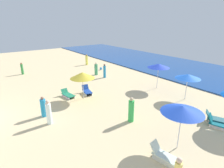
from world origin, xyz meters
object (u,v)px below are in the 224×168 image
object	(u,v)px
umbrella_0	(182,109)
beachgoer_6	(87,60)
lounge_chair_4_1	(219,124)
beachgoer_5	(96,69)
lounge_chair_2_0	(87,91)
lounge_chair_0_0	(164,155)
lounge_chair_4_0	(215,119)
beachgoer_1	(49,113)
lounge_chair_2_1	(68,94)
umbrella_3	(188,76)
beach_ball_0	(101,68)
beachgoer_2	(43,107)
umbrella_1	(159,66)
beachgoer_3	(105,71)
beachgoer_4	(22,69)
umbrella_2	(82,75)
beachgoer_7	(131,110)

from	to	relation	value
umbrella_0	beachgoer_6	bearing A→B (deg)	164.50
lounge_chair_4_1	beachgoer_5	bearing A→B (deg)	73.65
lounge_chair_2_0	lounge_chair_4_1	world-z (taller)	lounge_chair_4_1
umbrella_0	lounge_chair_0_0	bearing A→B (deg)	-83.33
lounge_chair_4_0	beachgoer_1	size ratio (longest dim) A/B	0.86
lounge_chair_2_1	umbrella_3	world-z (taller)	umbrella_3
beachgoer_6	beach_ball_0	xyz separation A→B (m)	(3.79, 0.10, -0.56)
beachgoer_5	beach_ball_0	distance (m)	2.53
beachgoer_2	umbrella_1	bearing A→B (deg)	-12.80
lounge_chair_4_1	beachgoer_2	xyz separation A→B (m)	(-7.93, -8.44, 0.43)
beach_ball_0	lounge_chair_4_1	bearing A→B (deg)	-6.20
umbrella_0	lounge_chair_2_1	bearing A→B (deg)	-169.10
beachgoer_3	beachgoer_5	world-z (taller)	beachgoer_3
umbrella_0	lounge_chair_2_0	world-z (taller)	umbrella_0
umbrella_1	lounge_chair_2_0	distance (m)	7.23
umbrella_0	beach_ball_0	distance (m)	17.10
beachgoer_4	beachgoer_6	distance (m)	9.04
umbrella_1	umbrella_2	xyz separation A→B (m)	(-2.00, -7.12, -0.18)
lounge_chair_4_1	beachgoer_6	bearing A→B (deg)	68.78
lounge_chair_2_0	beachgoer_7	distance (m)	6.05
lounge_chair_0_0	umbrella_1	distance (m)	10.33
beachgoer_4	umbrella_2	bearing A→B (deg)	-163.19
lounge_chair_2_0	beachgoer_7	size ratio (longest dim) A/B	0.85
lounge_chair_4_0	lounge_chair_4_1	distance (m)	0.53
beachgoer_4	beachgoer_5	distance (m)	9.25
umbrella_1	beachgoer_3	xyz separation A→B (m)	(-6.06, -2.18, -1.51)
umbrella_3	beachgoer_1	bearing A→B (deg)	-105.47
umbrella_3	lounge_chair_4_1	distance (m)	4.71
umbrella_1	umbrella_2	size ratio (longest dim) A/B	1.05
umbrella_3	beachgoer_3	size ratio (longest dim) A/B	1.36
umbrella_2	beachgoer_4	size ratio (longest dim) A/B	1.59
umbrella_3	beach_ball_0	bearing A→B (deg)	-178.16
beachgoer_1	beachgoer_5	bearing A→B (deg)	-57.16
beach_ball_0	beachgoer_2	bearing A→B (deg)	-50.52
lounge_chair_2_0	beachgoer_4	distance (m)	10.99
beachgoer_3	lounge_chair_0_0	bearing A→B (deg)	-162.59
umbrella_1	beach_ball_0	world-z (taller)	umbrella_1
beachgoer_6	umbrella_1	bearing A→B (deg)	90.96
lounge_chair_0_0	beachgoer_4	distance (m)	20.24
beachgoer_1	umbrella_1	bearing A→B (deg)	-98.93
lounge_chair_2_0	umbrella_1	bearing A→B (deg)	-12.62
lounge_chair_2_1	beachgoer_7	world-z (taller)	beachgoer_7
beachgoer_6	beachgoer_7	size ratio (longest dim) A/B	0.93
umbrella_3	beachgoer_7	distance (m)	6.28
umbrella_3	lounge_chair_4_0	size ratio (longest dim) A/B	1.55
lounge_chair_4_1	beachgoer_3	bearing A→B (deg)	72.84
umbrella_3	beach_ball_0	distance (m)	12.72
lounge_chair_2_1	umbrella_3	xyz separation A→B (m)	(6.41, 7.90, 1.82)
lounge_chair_4_1	beachgoer_1	bearing A→B (deg)	125.11
lounge_chair_4_0	beachgoer_7	size ratio (longest dim) A/B	0.84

